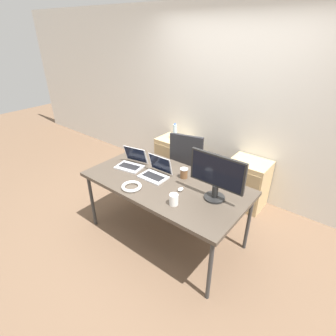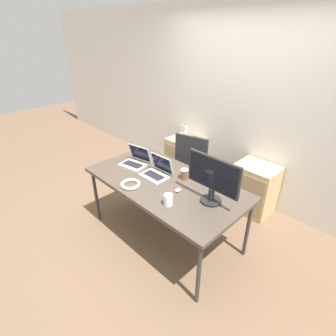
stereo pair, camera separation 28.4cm
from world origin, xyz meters
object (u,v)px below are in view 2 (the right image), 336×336
(laptop_left, at_px, (135,161))
(mouse, at_px, (178,190))
(monitor, at_px, (213,178))
(coffee_cup_brown, at_px, (184,174))
(laptop_right, at_px, (157,172))
(coffee_cup_white, at_px, (168,200))
(office_chair, at_px, (196,177))
(cable_coil, at_px, (131,184))
(cabinet_right, at_px, (254,188))
(water_bottle, at_px, (185,132))
(cabinet_left, at_px, (184,159))

(laptop_left, distance_m, mouse, 0.79)
(monitor, relative_size, coffee_cup_brown, 4.97)
(laptop_right, relative_size, coffee_cup_brown, 2.74)
(coffee_cup_white, bearing_deg, office_chair, 116.49)
(monitor, height_order, cable_coil, monitor)
(mouse, relative_size, coffee_cup_white, 0.64)
(cabinet_right, bearing_deg, laptop_left, -130.42)
(monitor, bearing_deg, office_chair, 136.76)
(water_bottle, relative_size, monitor, 0.45)
(cable_coil, bearing_deg, coffee_cup_white, 5.24)
(laptop_left, bearing_deg, laptop_right, 0.36)
(coffee_cup_brown, bearing_deg, monitor, -16.37)
(coffee_cup_brown, bearing_deg, laptop_left, -165.01)
(laptop_right, xyz_separation_m, coffee_cup_white, (0.49, -0.30, 0.01))
(water_bottle, xyz_separation_m, coffee_cup_white, (1.14, -1.50, 0.02))
(monitor, bearing_deg, laptop_left, -178.14)
(water_bottle, distance_m, laptop_right, 1.36)
(mouse, height_order, coffee_cup_brown, coffee_cup_brown)
(cabinet_left, xyz_separation_m, laptop_right, (0.65, -1.20, 0.48))
(water_bottle, relative_size, coffee_cup_brown, 2.26)
(water_bottle, bearing_deg, cabinet_left, -90.00)
(water_bottle, xyz_separation_m, monitor, (1.39, -1.17, 0.23))
(laptop_left, xyz_separation_m, coffee_cup_brown, (0.66, 0.18, 0.01))
(laptop_right, relative_size, coffee_cup_white, 2.78)
(cabinet_right, bearing_deg, monitor, -84.76)
(cabinet_right, height_order, laptop_left, laptop_left)
(office_chair, height_order, laptop_left, office_chair)
(laptop_right, relative_size, mouse, 4.35)
(cabinet_left, xyz_separation_m, water_bottle, (-0.00, 0.00, 0.46))
(mouse, distance_m, coffee_cup_brown, 0.27)
(office_chair, height_order, mouse, office_chair)
(laptop_right, bearing_deg, cable_coil, -96.16)
(mouse, distance_m, cable_coil, 0.52)
(cabinet_right, distance_m, coffee_cup_white, 1.58)
(laptop_right, distance_m, coffee_cup_brown, 0.32)
(cabinet_right, bearing_deg, coffee_cup_white, -95.56)
(cabinet_right, bearing_deg, cable_coil, -113.52)
(water_bottle, height_order, laptop_left, laptop_left)
(cabinet_right, relative_size, coffee_cup_brown, 6.02)
(cabinet_left, relative_size, monitor, 1.21)
(cabinet_right, distance_m, laptop_left, 1.65)
(office_chair, bearing_deg, water_bottle, 144.66)
(office_chair, height_order, cable_coil, office_chair)
(coffee_cup_brown, bearing_deg, mouse, -61.34)
(laptop_right, relative_size, cable_coil, 1.47)
(laptop_right, bearing_deg, coffee_cup_white, -31.32)
(office_chair, relative_size, cabinet_left, 1.58)
(monitor, bearing_deg, cable_coil, -153.99)
(laptop_left, relative_size, cable_coil, 1.63)
(cabinet_left, relative_size, laptop_right, 2.20)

